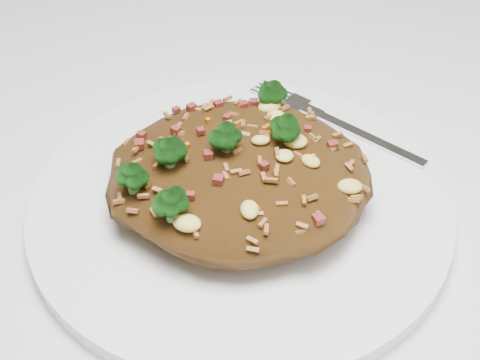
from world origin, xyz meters
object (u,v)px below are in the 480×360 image
object	(u,v)px
plate	(240,203)
dining_table	(288,247)
fork	(343,126)
fried_rice	(239,166)

from	to	relation	value
plate	dining_table	bearing A→B (deg)	49.71
plate	fork	distance (m)	0.11
plate	fork	world-z (taller)	fork
dining_table	plate	xyz separation A→B (m)	(-0.04, -0.05, 0.10)
fried_rice	fork	xyz separation A→B (m)	(0.08, 0.08, -0.03)
dining_table	plate	distance (m)	0.12
plate	fork	bearing A→B (deg)	44.31
dining_table	plate	size ratio (longest dim) A/B	4.04
dining_table	plate	world-z (taller)	plate
fried_rice	fork	size ratio (longest dim) A/B	1.36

